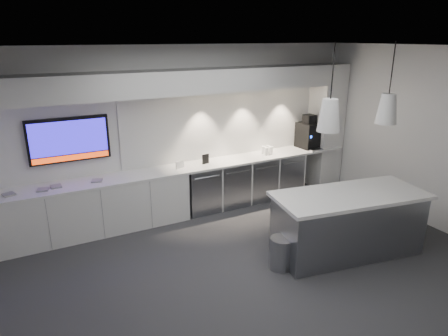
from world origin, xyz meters
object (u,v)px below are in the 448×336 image
island (348,223)px  coffee_machine (308,134)px  wall_tv (69,140)px  bin (281,253)px

island → coffee_machine: 2.83m
wall_tv → coffee_machine: (4.65, -0.25, -0.37)m
wall_tv → bin: 3.75m
island → bin: 1.15m
island → coffee_machine: bearing=73.2°
wall_tv → coffee_machine: bearing=-3.0°
island → wall_tv: bearing=151.2°
island → coffee_machine: size_ratio=3.41×
bin → coffee_machine: 3.45m
island → bin: island is taller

